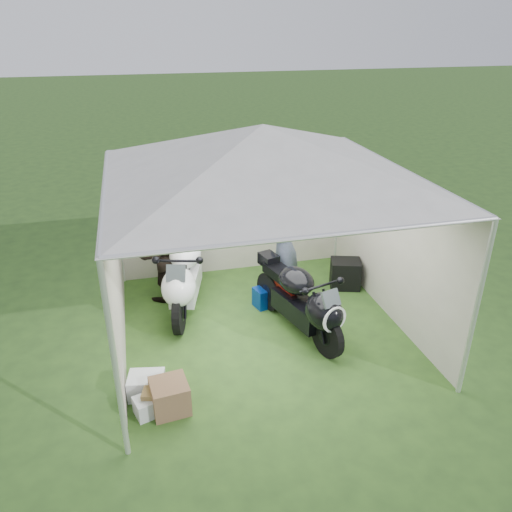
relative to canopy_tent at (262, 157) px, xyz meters
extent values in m
plane|color=#2B491D|center=(0.00, -0.03, -2.58)|extent=(80.00, 80.00, 0.00)
cylinder|color=silver|center=(-2.00, -2.03, -1.43)|extent=(0.06, 0.06, 2.30)
cylinder|color=silver|center=(2.00, -2.03, -1.43)|extent=(0.06, 0.06, 2.30)
cylinder|color=silver|center=(-2.00, 1.97, -1.43)|extent=(0.06, 0.06, 2.30)
cylinder|color=silver|center=(2.00, 1.97, -1.43)|extent=(0.06, 0.06, 2.30)
cube|color=#BCB5A5|center=(0.00, 1.97, -1.43)|extent=(4.00, 0.02, 2.30)
cube|color=#BCB5A5|center=(-2.00, -0.03, -1.43)|extent=(0.02, 4.00, 2.30)
cube|color=#BCB5A5|center=(2.00, -0.03, -1.43)|extent=(0.02, 4.00, 2.30)
pyramid|color=silver|center=(0.00, -0.03, 0.07)|extent=(5.66, 5.66, 0.70)
cube|color=#99A5B7|center=(-1.65, 1.95, -0.73)|extent=(0.22, 0.02, 0.28)
cube|color=#99A5B7|center=(-1.30, 1.95, -0.73)|extent=(0.22, 0.02, 0.28)
cube|color=#99A5B7|center=(-0.95, 1.95, -0.73)|extent=(0.22, 0.01, 0.28)
cube|color=#99A5B7|center=(-0.60, 1.95, -0.73)|extent=(0.22, 0.01, 0.28)
cube|color=#99A5B7|center=(-1.65, 1.95, -1.03)|extent=(0.22, 0.02, 0.28)
cube|color=#99A5B7|center=(-1.30, 1.95, -1.03)|extent=(0.22, 0.01, 0.28)
cube|color=#99A5B7|center=(-0.95, 1.95, -1.03)|extent=(0.22, 0.02, 0.28)
cube|color=#99A5B7|center=(-0.60, 1.95, -1.03)|extent=(0.22, 0.01, 0.28)
cylinder|color=#D8590C|center=(0.20, 1.94, -0.63)|extent=(3.20, 0.02, 0.02)
cylinder|color=black|center=(-1.20, 0.13, -2.24)|extent=(0.28, 0.68, 0.67)
cylinder|color=black|center=(-0.80, 1.64, -2.24)|extent=(0.34, 0.69, 0.67)
cube|color=white|center=(-1.01, 0.83, -2.15)|extent=(0.64, 1.12, 0.33)
ellipsoid|color=white|center=(-1.17, 0.24, -1.88)|extent=(0.66, 0.78, 0.56)
ellipsoid|color=white|center=(-0.99, 0.94, -1.71)|extent=(0.65, 0.79, 0.39)
cube|color=black|center=(-0.87, 1.37, -1.77)|extent=(0.45, 0.72, 0.16)
cube|color=white|center=(-0.77, 1.72, -1.68)|extent=(0.32, 0.39, 0.20)
cube|color=black|center=(-0.90, 1.26, -1.96)|extent=(0.27, 0.62, 0.11)
cube|color=#3F474C|center=(-1.21, 0.11, -1.59)|extent=(0.30, 0.23, 0.23)
cylinder|color=black|center=(0.68, -0.93, -2.27)|extent=(0.27, 0.62, 0.62)
cylinder|color=black|center=(0.28, 0.45, -2.27)|extent=(0.32, 0.64, 0.62)
cube|color=black|center=(0.49, -0.29, -2.18)|extent=(0.61, 1.04, 0.31)
ellipsoid|color=black|center=(0.65, -0.83, -1.94)|extent=(0.62, 0.72, 0.51)
ellipsoid|color=black|center=(0.46, -0.19, -1.77)|extent=(0.61, 0.73, 0.36)
cube|color=black|center=(0.35, 0.21, -1.83)|extent=(0.43, 0.67, 0.14)
cube|color=black|center=(0.25, 0.53, -1.75)|extent=(0.30, 0.36, 0.19)
cube|color=maroon|center=(0.38, 0.11, -2.01)|extent=(0.26, 0.57, 0.10)
cube|color=#3F474C|center=(0.68, -0.95, -1.67)|extent=(0.28, 0.21, 0.22)
cylinder|color=white|center=(0.71, -1.05, -1.94)|extent=(0.36, 0.12, 0.37)
cube|color=#0B3CC0|center=(0.25, 0.55, -2.41)|extent=(0.49, 0.38, 0.32)
imported|color=black|center=(-1.34, 1.20, -1.78)|extent=(0.95, 0.86, 1.59)
imported|color=slate|center=(0.58, 0.77, -1.65)|extent=(0.57, 0.75, 1.86)
cube|color=black|center=(1.70, 0.82, -2.33)|extent=(0.59, 0.52, 0.49)
cube|color=silver|center=(-1.75, -1.15, -2.43)|extent=(0.48, 0.41, 0.29)
cube|color=brown|center=(-1.49, -1.47, -2.39)|extent=(0.47, 0.47, 0.38)
cube|color=silver|center=(-1.75, -1.49, -2.46)|extent=(0.37, 0.34, 0.22)
cube|color=olive|center=(-1.58, -1.42, -2.43)|extent=(0.49, 0.40, 0.28)
camera|label=1|loc=(-1.63, -6.15, 1.60)|focal=35.00mm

